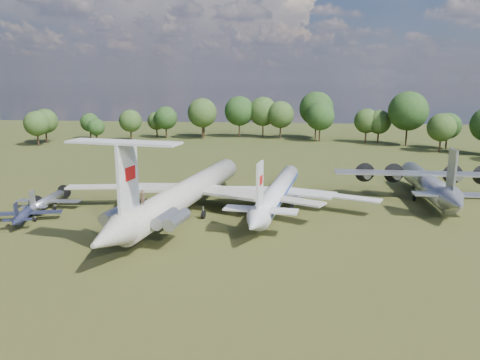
# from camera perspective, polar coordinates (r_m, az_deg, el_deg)

# --- Properties ---
(ground) EXTENTS (300.00, 300.00, 0.00)m
(ground) POSITION_cam_1_polar(r_m,az_deg,el_deg) (73.73, -7.29, -3.65)
(ground) COLOR #264316
(ground) RESTS_ON ground
(il62_airliner) EXTENTS (49.23, 59.40, 5.24)m
(il62_airliner) POSITION_cam_1_polar(r_m,az_deg,el_deg) (71.19, -6.28, -2.02)
(il62_airliner) COLOR silver
(il62_airliner) RESTS_ON ground
(tu104_jet) EXTENTS (36.53, 45.63, 4.20)m
(tu104_jet) POSITION_cam_1_polar(r_m,az_deg,el_deg) (73.78, 4.57, -1.89)
(tu104_jet) COLOR beige
(tu104_jet) RESTS_ON ground
(an12_transport) EXTENTS (30.62, 34.22, 4.50)m
(an12_transport) POSITION_cam_1_polar(r_m,az_deg,el_deg) (84.76, 21.82, -0.78)
(an12_transport) COLOR gray
(an12_transport) RESTS_ON ground
(small_prop_west) EXTENTS (12.97, 15.39, 1.94)m
(small_prop_west) POSITION_cam_1_polar(r_m,az_deg,el_deg) (73.86, -24.63, -3.89)
(small_prop_west) COLOR black
(small_prop_west) RESTS_ON ground
(small_prop_northwest) EXTENTS (10.65, 14.16, 2.02)m
(small_prop_northwest) POSITION_cam_1_polar(r_m,az_deg,el_deg) (79.47, -22.43, -2.58)
(small_prop_northwest) COLOR #ADAFB5
(small_prop_northwest) RESTS_ON ground
(person_on_il62) EXTENTS (0.75, 0.59, 1.82)m
(person_on_il62) POSITION_cam_1_polar(r_m,az_deg,el_deg) (57.42, -11.81, -2.05)
(person_on_il62) COLOR #9B6E4F
(person_on_il62) RESTS_ON il62_airliner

